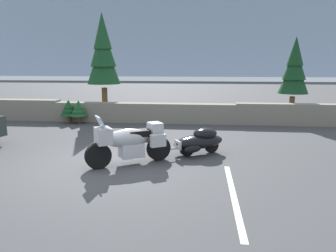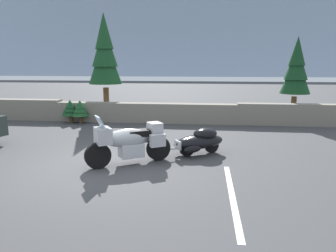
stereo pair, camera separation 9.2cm
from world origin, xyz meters
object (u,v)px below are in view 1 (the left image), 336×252
at_px(car_shaped_trailer, 200,140).
at_px(pine_tree_tall, 103,52).
at_px(pine_tree_secondary, 294,68).
at_px(touring_motorcycle, 129,141).

relative_size(car_shaped_trailer, pine_tree_tall, 0.42).
bearing_deg(pine_tree_secondary, touring_motorcycle, -129.09).
height_order(touring_motorcycle, car_shaped_trailer, touring_motorcycle).
distance_m(touring_motorcycle, car_shaped_trailer, 2.15).
relative_size(touring_motorcycle, pine_tree_tall, 0.41).
bearing_deg(pine_tree_secondary, car_shaped_trailer, -123.81).
height_order(car_shaped_trailer, pine_tree_tall, pine_tree_tall).
xyz_separation_m(touring_motorcycle, car_shaped_trailer, (1.81, 1.14, -0.21)).
bearing_deg(touring_motorcycle, pine_tree_secondary, 50.91).
bearing_deg(car_shaped_trailer, pine_tree_secondary, 56.19).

